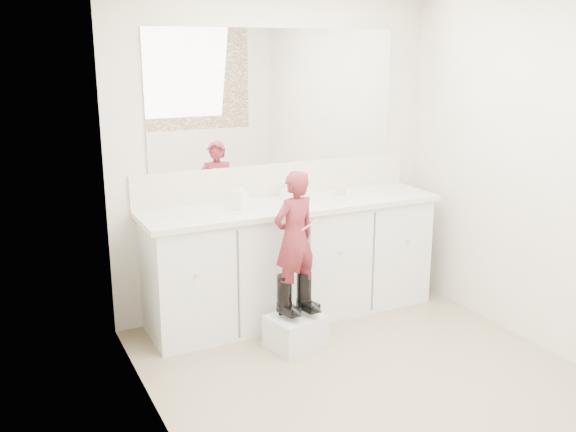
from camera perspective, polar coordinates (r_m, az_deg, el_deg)
floor at (r=4.09m, az=8.29°, el=-14.75°), size 3.00×3.00×0.00m
wall_back at (r=4.93m, az=-1.03°, el=5.39°), size 2.60×0.00×2.60m
wall_left at (r=3.11m, az=-11.06°, el=-0.50°), size 0.00×3.00×3.00m
wall_right at (r=4.52m, az=22.68°, el=3.37°), size 0.00×3.00×3.00m
vanity_cabinet at (r=4.88m, az=0.38°, el=-4.10°), size 2.20×0.55×0.85m
countertop at (r=4.74m, az=0.47°, el=0.94°), size 2.28×0.58×0.04m
backsplash at (r=4.95m, az=-0.95°, el=3.25°), size 2.28×0.03×0.25m
mirror at (r=4.87m, az=-1.00°, el=10.49°), size 2.00×0.02×1.00m
faucet at (r=4.87m, az=-0.40°, el=2.16°), size 0.08×0.08×0.10m
cup at (r=5.00m, az=4.73°, el=2.37°), size 0.10×0.10×0.09m
soap_bottle at (r=4.55m, az=-4.21°, el=1.83°), size 0.12×0.12×0.20m
step_stool at (r=4.48m, az=0.67°, el=-10.20°), size 0.42×0.37×0.23m
boot_left at (r=4.36m, az=-0.33°, el=-7.15°), size 0.15×0.22×0.30m
boot_right at (r=4.42m, az=1.44°, el=-6.83°), size 0.15×0.22×0.30m
toddler at (r=4.26m, az=0.58°, el=-1.93°), size 0.37×0.29×0.91m
toothbrush at (r=4.19m, az=1.93°, el=-0.82°), size 0.13×0.04×0.06m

